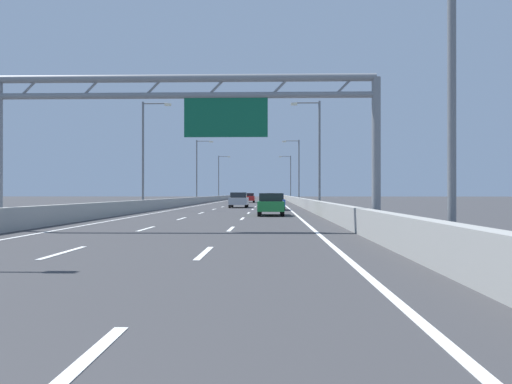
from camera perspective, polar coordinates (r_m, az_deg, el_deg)
ground_plane at (r=101.05m, az=-0.39°, el=-0.97°), size 260.00×260.00×0.00m
lane_dash_left_1 at (r=14.56m, az=-19.82°, el=-6.09°), size 0.16×3.00×0.01m
lane_dash_left_2 at (r=23.15m, az=-11.64°, el=-3.87°), size 0.16×3.00×0.01m
lane_dash_left_3 at (r=31.96m, az=-7.94°, el=-2.83°), size 0.16×3.00×0.01m
lane_dash_left_4 at (r=40.85m, az=-5.85°, el=-2.23°), size 0.16×3.00×0.01m
lane_dash_left_5 at (r=49.79m, az=-4.51°, el=-1.85°), size 0.16×3.00×0.01m
lane_dash_left_6 at (r=58.74m, az=-3.57°, el=-1.58°), size 0.16×3.00×0.01m
lane_dash_left_7 at (r=67.71m, az=-2.89°, el=-1.39°), size 0.16×3.00×0.01m
lane_dash_left_8 at (r=76.68m, az=-2.36°, el=-1.24°), size 0.16×3.00×0.01m
lane_dash_left_9 at (r=85.66m, az=-1.95°, el=-1.12°), size 0.16×3.00×0.01m
lane_dash_left_10 at (r=94.64m, az=-1.61°, el=-1.02°), size 0.16×3.00×0.01m
lane_dash_left_11 at (r=103.63m, az=-1.33°, el=-0.94°), size 0.16×3.00×0.01m
lane_dash_left_12 at (r=112.62m, az=-1.10°, el=-0.88°), size 0.16×3.00×0.01m
lane_dash_left_13 at (r=121.61m, az=-0.90°, el=-0.82°), size 0.16×3.00×0.01m
lane_dash_left_14 at (r=130.60m, az=-0.73°, el=-0.77°), size 0.16×3.00×0.01m
lane_dash_left_15 at (r=139.59m, az=-0.58°, el=-0.73°), size 0.16×3.00×0.01m
lane_dash_left_16 at (r=148.58m, az=-0.45°, el=-0.69°), size 0.16×3.00×0.01m
lane_dash_left_17 at (r=157.58m, az=-0.33°, el=-0.65°), size 0.16×3.00×0.01m
lane_dash_right_0 at (r=5.02m, az=-19.02°, el=-17.71°), size 0.16×3.00×0.01m
lane_dash_right_1 at (r=13.67m, az=-5.53°, el=-6.48°), size 0.16×3.00×0.01m
lane_dash_right_2 at (r=22.60m, az=-2.70°, el=-3.96°), size 0.16×3.00×0.01m
lane_dash_right_3 at (r=31.56m, az=-1.47°, el=-2.86°), size 0.16×3.00×0.01m
lane_dash_right_4 at (r=40.55m, az=-0.79°, el=-2.25°), size 0.16×3.00×0.01m
lane_dash_right_5 at (r=49.53m, az=-0.36°, el=-1.86°), size 0.16×3.00×0.01m
lane_dash_right_6 at (r=58.53m, az=-0.06°, el=-1.59°), size 0.16×3.00×0.01m
lane_dash_right_7 at (r=67.52m, az=0.16°, el=-1.39°), size 0.16×3.00×0.01m
lane_dash_right_8 at (r=76.52m, az=0.33°, el=-1.24°), size 0.16×3.00×0.01m
lane_dash_right_9 at (r=85.51m, az=0.46°, el=-1.12°), size 0.16×3.00×0.01m
lane_dash_right_10 at (r=94.51m, az=0.57°, el=-1.02°), size 0.16×3.00×0.01m
lane_dash_right_11 at (r=103.51m, az=0.66°, el=-0.94°), size 0.16×3.00×0.01m
lane_dash_right_12 at (r=112.51m, az=0.73°, el=-0.88°), size 0.16×3.00×0.01m
lane_dash_right_13 at (r=121.50m, az=0.80°, el=-0.82°), size 0.16×3.00×0.01m
lane_dash_right_14 at (r=130.50m, az=0.85°, el=-0.77°), size 0.16×3.00×0.01m
lane_dash_right_15 at (r=139.50m, az=0.90°, el=-0.73°), size 0.16×3.00×0.01m
lane_dash_right_16 at (r=148.50m, az=0.94°, el=-0.69°), size 0.16×3.00×0.01m
lane_dash_right_17 at (r=157.50m, az=0.98°, el=-0.65°), size 0.16×3.00×0.01m
edge_line_left at (r=89.42m, az=-4.02°, el=-1.08°), size 0.16×176.00×0.01m
edge_line_right at (r=89.01m, az=2.73°, el=-1.08°), size 0.16×176.00×0.01m
barrier_left at (r=111.47m, az=-3.76°, el=-0.64°), size 0.45×220.00×0.95m
barrier_right at (r=111.04m, az=3.35°, el=-0.64°), size 0.45×220.00×0.95m
sign_gantry at (r=22.16m, az=-6.98°, el=8.46°), size 15.83×0.36×6.36m
streetlamp_right_near at (r=13.73m, az=19.17°, el=16.28°), size 2.58×0.28×9.50m
streetlamp_left_mid at (r=47.84m, az=-11.68°, el=4.54°), size 2.58×0.28×9.50m
streetlamp_right_mid at (r=46.74m, az=6.49°, el=4.65°), size 2.58×0.28×9.50m
streetlamp_left_far at (r=81.10m, az=-6.18°, el=2.63°), size 2.58×0.28×9.50m
streetlamp_right_far at (r=80.46m, az=4.43°, el=2.66°), size 2.58×0.28×9.50m
streetlamp_left_distant at (r=114.71m, az=-3.89°, el=1.83°), size 2.58×0.28×9.50m
streetlamp_right_distant at (r=114.25m, az=3.59°, el=1.84°), size 2.58×0.28×9.50m
orange_car at (r=116.27m, az=1.57°, el=-0.48°), size 1.86×4.10×1.50m
blue_car at (r=47.82m, az=1.98°, el=-1.02°), size 1.82×4.55×1.49m
silver_car at (r=55.60m, az=-1.84°, el=-0.86°), size 1.84×4.60×1.58m
green_car at (r=36.13m, az=1.60°, el=-1.31°), size 1.74×4.54×1.51m
red_car at (r=84.53m, az=-0.74°, el=-0.61°), size 1.71×4.35×1.50m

